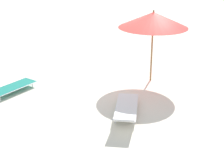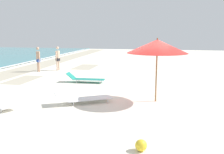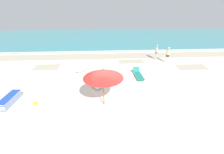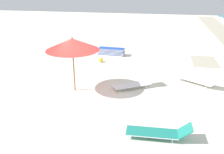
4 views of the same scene
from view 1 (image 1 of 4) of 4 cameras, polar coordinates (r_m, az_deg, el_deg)
ground_plane at (r=11.32m, az=3.21°, el=-1.57°), size 60.00×60.00×0.16m
beach_umbrella at (r=11.03m, az=7.55°, el=10.30°), size 2.43×2.43×2.59m
sun_lounger_under_umbrella at (r=8.98m, az=2.57°, el=-5.92°), size 1.68×2.25×0.48m
sun_lounger_near_water_left at (r=10.89m, az=-18.81°, el=-2.02°), size 0.70×2.17×0.54m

